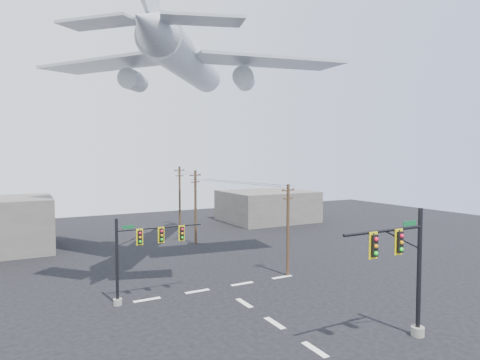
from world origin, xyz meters
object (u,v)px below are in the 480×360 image
utility_pole_a (288,228)px  utility_pole_c (180,195)px  signal_mast_near (405,272)px  airliner (189,63)px  signal_mast_far (140,253)px  utility_pole_b (196,206)px

utility_pole_a → utility_pole_c: utility_pole_c is taller
signal_mast_near → airliner: bearing=101.2°
signal_mast_near → signal_mast_far: size_ratio=1.13×
signal_mast_near → utility_pole_c: size_ratio=0.82×
utility_pole_c → airliner: bearing=-125.7°
utility_pole_a → utility_pole_c: 29.85m
utility_pole_c → airliner: airliner is taller
signal_mast_near → utility_pole_c: (2.16, 43.62, 0.84)m
signal_mast_far → utility_pole_b: (11.00, 16.62, 1.18)m
signal_mast_near → signal_mast_far: (-11.67, 13.45, -0.46)m
signal_mast_far → utility_pole_b: bearing=56.5°
signal_mast_far → utility_pole_b: size_ratio=0.74×
utility_pole_a → utility_pole_c: bearing=72.4°
utility_pole_a → utility_pole_b: utility_pole_b is taller
airliner → utility_pole_a: bearing=-112.3°
signal_mast_far → utility_pole_a: 13.27m
utility_pole_a → utility_pole_b: (-2.24, 16.29, 0.45)m
signal_mast_far → airliner: bearing=50.5°
utility_pole_a → signal_mast_far: bearing=164.9°
signal_mast_near → utility_pole_a: 13.87m
utility_pole_b → utility_pole_c: utility_pole_c is taller
signal_mast_near → utility_pole_b: (-0.67, 30.07, 0.72)m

